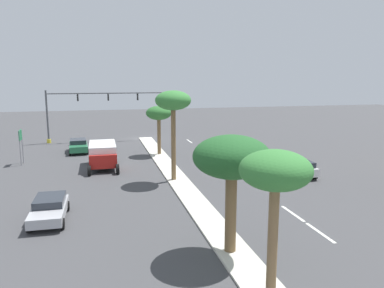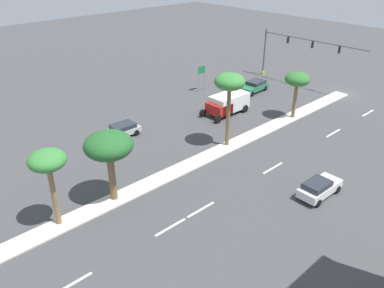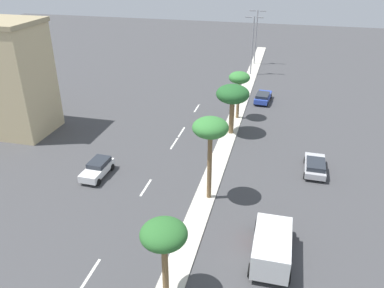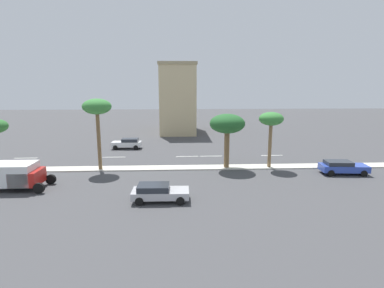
{
  "view_description": "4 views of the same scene",
  "coord_description": "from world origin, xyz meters",
  "px_view_note": "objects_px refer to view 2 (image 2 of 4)",
  "views": [
    {
      "loc": [
        6.15,
        52.21,
        8.55
      ],
      "look_at": [
        -1.15,
        22.9,
        3.11
      ],
      "focal_mm": 34.82,
      "sensor_mm": 36.0,
      "label": 1
    },
    {
      "loc": [
        -22.88,
        49.07,
        18.27
      ],
      "look_at": [
        -1.67,
        29.29,
        3.29
      ],
      "focal_mm": 36.71,
      "sensor_mm": 36.0,
      "label": 2
    },
    {
      "loc": [
        5.65,
        -4.76,
        19.38
      ],
      "look_at": [
        -2.21,
        26.86,
        2.84
      ],
      "focal_mm": 36.28,
      "sensor_mm": 36.0,
      "label": 3
    },
    {
      "loc": [
        31.99,
        30.8,
        8.92
      ],
      "look_at": [
        2.07,
        32.21,
        3.07
      ],
      "focal_mm": 28.64,
      "sensor_mm": 36.0,
      "label": 4
    }
  ],
  "objects_px": {
    "palm_tree_rear": "(230,84)",
    "palm_tree_far": "(48,163)",
    "box_truck": "(227,103)",
    "palm_tree_trailing": "(109,147)",
    "directional_road_sign": "(202,73)",
    "sedan_white_right": "(319,188)",
    "traffic_signal_gantry": "(288,50)",
    "sedan_green_far": "(254,86)",
    "palm_tree_leading": "(297,80)",
    "sedan_silver_center": "(120,130)"
  },
  "relations": [
    {
      "from": "directional_road_sign",
      "to": "sedan_white_right",
      "type": "xyz_separation_m",
      "value": [
        -24.43,
        10.63,
        -1.69
      ]
    },
    {
      "from": "sedan_white_right",
      "to": "box_truck",
      "type": "distance_m",
      "value": 18.14
    },
    {
      "from": "palm_tree_trailing",
      "to": "sedan_silver_center",
      "type": "bearing_deg",
      "value": -36.3
    },
    {
      "from": "sedan_silver_center",
      "to": "sedan_green_far",
      "type": "bearing_deg",
      "value": -91.77
    },
    {
      "from": "palm_tree_trailing",
      "to": "directional_road_sign",
      "type": "bearing_deg",
      "value": -59.29
    },
    {
      "from": "traffic_signal_gantry",
      "to": "palm_tree_far",
      "type": "distance_m",
      "value": 40.73
    },
    {
      "from": "palm_tree_rear",
      "to": "sedan_green_far",
      "type": "xyz_separation_m",
      "value": [
        8.35,
        -14.57,
        -5.71
      ]
    },
    {
      "from": "directional_road_sign",
      "to": "sedan_silver_center",
      "type": "bearing_deg",
      "value": 105.37
    },
    {
      "from": "sedan_green_far",
      "to": "box_truck",
      "type": "bearing_deg",
      "value": 107.55
    },
    {
      "from": "palm_tree_leading",
      "to": "palm_tree_trailing",
      "type": "bearing_deg",
      "value": 89.22
    },
    {
      "from": "traffic_signal_gantry",
      "to": "palm_tree_rear",
      "type": "distance_m",
      "value": 23.4
    },
    {
      "from": "palm_tree_trailing",
      "to": "sedan_green_far",
      "type": "bearing_deg",
      "value": -73.07
    },
    {
      "from": "palm_tree_far",
      "to": "box_truck",
      "type": "xyz_separation_m",
      "value": [
        5.76,
        -24.16,
        -3.89
      ]
    },
    {
      "from": "traffic_signal_gantry",
      "to": "box_truck",
      "type": "distance_m",
      "value": 16.24
    },
    {
      "from": "directional_road_sign",
      "to": "sedan_green_far",
      "type": "bearing_deg",
      "value": -135.39
    },
    {
      "from": "palm_tree_far",
      "to": "sedan_green_far",
      "type": "bearing_deg",
      "value": -75.51
    },
    {
      "from": "traffic_signal_gantry",
      "to": "palm_tree_trailing",
      "type": "height_order",
      "value": "traffic_signal_gantry"
    },
    {
      "from": "palm_tree_rear",
      "to": "sedan_green_far",
      "type": "distance_m",
      "value": 17.73
    },
    {
      "from": "palm_tree_rear",
      "to": "palm_tree_trailing",
      "type": "height_order",
      "value": "palm_tree_rear"
    },
    {
      "from": "palm_tree_leading",
      "to": "box_truck",
      "type": "relative_size",
      "value": 0.89
    },
    {
      "from": "palm_tree_trailing",
      "to": "sedan_green_far",
      "type": "height_order",
      "value": "palm_tree_trailing"
    },
    {
      "from": "palm_tree_leading",
      "to": "palm_tree_rear",
      "type": "relative_size",
      "value": 0.72
    },
    {
      "from": "traffic_signal_gantry",
      "to": "palm_tree_rear",
      "type": "height_order",
      "value": "palm_tree_rear"
    },
    {
      "from": "directional_road_sign",
      "to": "palm_tree_rear",
      "type": "xyz_separation_m",
      "value": [
        -13.46,
        9.53,
        4.02
      ]
    },
    {
      "from": "palm_tree_leading",
      "to": "sedan_silver_center",
      "type": "bearing_deg",
      "value": 61.45
    },
    {
      "from": "traffic_signal_gantry",
      "to": "sedan_green_far",
      "type": "bearing_deg",
      "value": 89.72
    },
    {
      "from": "palm_tree_trailing",
      "to": "sedan_silver_center",
      "type": "height_order",
      "value": "palm_tree_trailing"
    },
    {
      "from": "palm_tree_far",
      "to": "palm_tree_leading",
      "type": "bearing_deg",
      "value": -90.82
    },
    {
      "from": "palm_tree_rear",
      "to": "palm_tree_far",
      "type": "height_order",
      "value": "palm_tree_rear"
    },
    {
      "from": "palm_tree_trailing",
      "to": "palm_tree_far",
      "type": "bearing_deg",
      "value": 88.98
    },
    {
      "from": "sedan_white_right",
      "to": "box_truck",
      "type": "bearing_deg",
      "value": -23.41
    },
    {
      "from": "palm_tree_trailing",
      "to": "sedan_silver_center",
      "type": "distance_m",
      "value": 12.07
    },
    {
      "from": "sedan_green_far",
      "to": "sedan_silver_center",
      "type": "height_order",
      "value": "sedan_green_far"
    },
    {
      "from": "directional_road_sign",
      "to": "sedan_white_right",
      "type": "relative_size",
      "value": 0.84
    },
    {
      "from": "palm_tree_trailing",
      "to": "box_truck",
      "type": "bearing_deg",
      "value": -73.34
    },
    {
      "from": "palm_tree_leading",
      "to": "palm_tree_far",
      "type": "relative_size",
      "value": 0.9
    },
    {
      "from": "sedan_white_right",
      "to": "traffic_signal_gantry",
      "type": "bearing_deg",
      "value": -49.88
    },
    {
      "from": "palm_tree_trailing",
      "to": "sedan_white_right",
      "type": "bearing_deg",
      "value": -131.28
    },
    {
      "from": "palm_tree_rear",
      "to": "box_truck",
      "type": "distance_m",
      "value": 9.83
    },
    {
      "from": "sedan_silver_center",
      "to": "box_truck",
      "type": "bearing_deg",
      "value": -104.62
    },
    {
      "from": "traffic_signal_gantry",
      "to": "box_truck",
      "type": "bearing_deg",
      "value": 99.56
    },
    {
      "from": "traffic_signal_gantry",
      "to": "sedan_white_right",
      "type": "distance_m",
      "value": 30.17
    },
    {
      "from": "directional_road_sign",
      "to": "palm_tree_leading",
      "type": "height_order",
      "value": "palm_tree_leading"
    },
    {
      "from": "palm_tree_far",
      "to": "traffic_signal_gantry",
      "type": "bearing_deg",
      "value": -78.1
    },
    {
      "from": "palm_tree_trailing",
      "to": "box_truck",
      "type": "xyz_separation_m",
      "value": [
        5.84,
        -19.51,
        -3.47
      ]
    },
    {
      "from": "directional_road_sign",
      "to": "palm_tree_trailing",
      "type": "relative_size",
      "value": 0.6
    },
    {
      "from": "directional_road_sign",
      "to": "palm_tree_leading",
      "type": "bearing_deg",
      "value": -174.86
    },
    {
      "from": "palm_tree_far",
      "to": "sedan_white_right",
      "type": "relative_size",
      "value": 1.45
    },
    {
      "from": "palm_tree_trailing",
      "to": "box_truck",
      "type": "height_order",
      "value": "palm_tree_trailing"
    },
    {
      "from": "palm_tree_leading",
      "to": "box_truck",
      "type": "bearing_deg",
      "value": 37.2
    }
  ]
}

